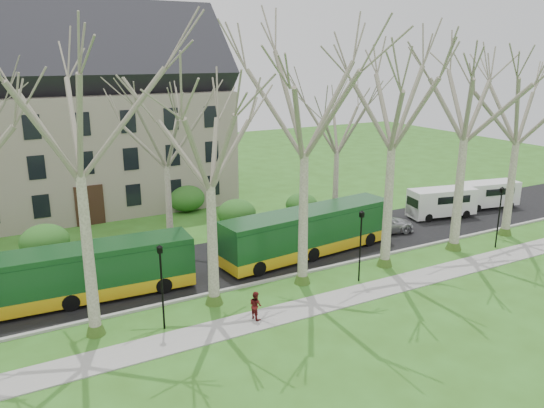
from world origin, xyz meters
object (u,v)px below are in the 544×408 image
(bus_lead, at_px, (79,273))
(van_b, at_px, (488,195))
(bus_follow, at_px, (309,231))
(pedestrian_b, at_px, (256,305))
(sedan, at_px, (382,224))
(van_a, at_px, (442,203))

(bus_lead, xyz_separation_m, van_b, (34.60, 1.86, -0.39))
(bus_follow, bearing_deg, pedestrian_b, -144.49)
(sedan, relative_size, van_b, 0.93)
(sedan, xyz_separation_m, van_b, (12.58, 0.88, 0.45))
(pedestrian_b, bearing_deg, bus_lead, 36.83)
(bus_follow, xyz_separation_m, pedestrian_b, (-7.32, -6.48, -0.86))
(bus_follow, height_order, sedan, bus_follow)
(sedan, bearing_deg, van_b, -74.74)
(van_a, bearing_deg, pedestrian_b, -147.05)
(bus_follow, height_order, pedestrian_b, bus_follow)
(bus_lead, xyz_separation_m, pedestrian_b, (7.46, -6.57, -0.81))
(bus_lead, relative_size, pedestrian_b, 8.34)
(bus_follow, relative_size, pedestrian_b, 8.61)
(bus_follow, distance_m, pedestrian_b, 9.81)
(van_a, xyz_separation_m, van_b, (5.66, 0.09, -0.04))
(sedan, bearing_deg, van_a, -72.23)
(bus_lead, xyz_separation_m, sedan, (22.02, 0.98, -0.83))
(van_a, xyz_separation_m, pedestrian_b, (-21.48, -8.35, -0.46))
(bus_follow, bearing_deg, van_a, 1.52)
(van_a, height_order, van_b, van_a)
(bus_follow, height_order, van_a, bus_follow)
(bus_lead, xyz_separation_m, bus_follow, (14.78, -0.10, 0.05))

